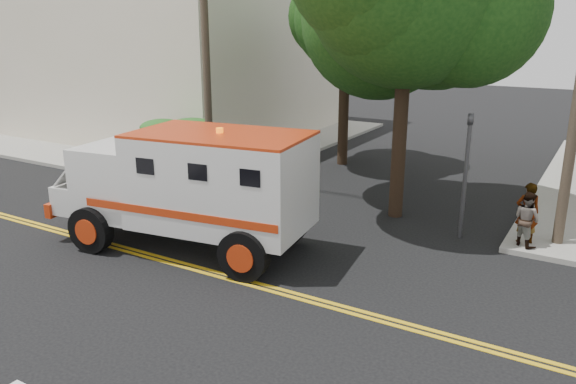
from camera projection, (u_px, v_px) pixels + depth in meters
The scene contains 11 objects.
ground at pixel (240, 281), 13.50m from camera, with size 100.00×100.00×0.00m, color black.
sidewalk_nw at pixel (183, 134), 31.20m from camera, with size 17.00×17.00×0.15m, color gray.
building_left at pixel (168, 39), 31.96m from camera, with size 16.00×14.00×10.00m, color beige.
utility_pole_left at pixel (206, 66), 19.89m from camera, with size 0.28×0.28×9.00m, color #382D23.
tree_left at pixel (351, 29), 22.88m from camera, with size 4.48×4.20×7.70m.
traffic_signal at pixel (467, 163), 15.62m from camera, with size 0.15×0.18×3.60m.
accessibility_sign at pixel (200, 150), 21.22m from camera, with size 0.45×0.10×2.02m.
palm_planter at pixel (183, 137), 22.12m from camera, with size 3.52×2.63×2.36m.
armored_truck at pixel (191, 183), 14.96m from camera, with size 7.51×3.73×3.29m.
pedestrian_a at pixel (527, 213), 15.26m from camera, with size 0.62×0.41×1.71m, color gray.
pedestrian_b at pixel (527, 219), 15.06m from camera, with size 0.74×0.57×1.52m, color gray.
Camera 1 is at (7.27, -10.01, 5.92)m, focal length 35.00 mm.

